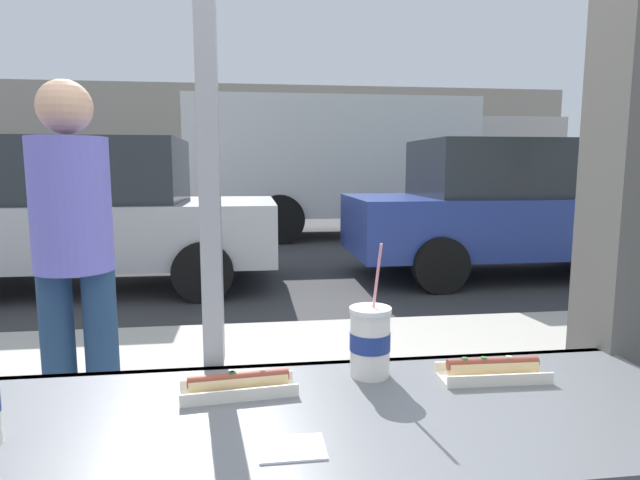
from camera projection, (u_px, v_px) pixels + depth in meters
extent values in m
plane|color=#38383A|center=(245.00, 248.00, 9.30)|extent=(60.00, 60.00, 0.00)
cube|color=#B2ADA3|center=(236.00, 408.00, 3.00)|extent=(16.00, 2.80, 0.14)
cube|color=#404245|center=(214.00, 372.00, 1.34)|extent=(2.14, 0.02, 0.02)
cube|color=#9E9EA3|center=(207.00, 87.00, 1.30)|extent=(0.05, 0.08, 1.39)
cube|color=#A89E8E|center=(246.00, 143.00, 22.83)|extent=(28.00, 1.20, 4.75)
cylinder|color=silver|center=(370.00, 344.00, 1.29)|extent=(0.10, 0.10, 0.16)
cylinder|color=navy|center=(370.00, 341.00, 1.28)|extent=(0.10, 0.10, 0.04)
cylinder|color=black|center=(370.00, 314.00, 1.28)|extent=(0.09, 0.09, 0.01)
cylinder|color=white|center=(370.00, 310.00, 1.27)|extent=(0.10, 0.10, 0.01)
cylinder|color=pink|center=(376.00, 284.00, 1.26)|extent=(0.02, 0.04, 0.20)
cube|color=silver|center=(239.00, 393.00, 1.19)|extent=(0.26, 0.10, 0.01)
cube|color=silver|center=(240.00, 396.00, 1.15)|extent=(0.26, 0.03, 0.03)
cube|color=silver|center=(237.00, 381.00, 1.22)|extent=(0.26, 0.03, 0.03)
cylinder|color=#DBB77A|center=(239.00, 383.00, 1.18)|extent=(0.22, 0.06, 0.04)
cylinder|color=brown|center=(239.00, 378.00, 1.18)|extent=(0.23, 0.05, 0.03)
cube|color=beige|center=(262.00, 371.00, 1.19)|extent=(0.01, 0.01, 0.01)
cube|color=#337A2D|center=(232.00, 373.00, 1.18)|extent=(0.01, 0.01, 0.01)
cube|color=#337A2D|center=(233.00, 373.00, 1.18)|extent=(0.01, 0.01, 0.01)
cube|color=beige|center=(492.00, 377.00, 1.28)|extent=(0.26, 0.10, 0.01)
cube|color=beige|center=(501.00, 380.00, 1.23)|extent=(0.25, 0.01, 0.03)
cube|color=beige|center=(485.00, 366.00, 1.32)|extent=(0.25, 0.01, 0.03)
cylinder|color=#DBB77A|center=(492.00, 368.00, 1.27)|extent=(0.22, 0.05, 0.04)
cylinder|color=brown|center=(493.00, 363.00, 1.27)|extent=(0.22, 0.03, 0.03)
cube|color=#337A2D|center=(484.00, 359.00, 1.27)|extent=(0.01, 0.01, 0.01)
cube|color=beige|center=(509.00, 358.00, 1.27)|extent=(0.01, 0.01, 0.01)
cube|color=#337A2D|center=(464.00, 359.00, 1.26)|extent=(0.01, 0.01, 0.01)
cube|color=white|center=(292.00, 448.00, 0.96)|extent=(0.12, 0.09, 0.00)
cube|color=#BCBCC1|center=(97.00, 231.00, 6.26)|extent=(4.16, 1.81, 0.69)
cube|color=#282D33|center=(86.00, 170.00, 6.15)|extent=(2.16, 1.59, 0.73)
cylinder|color=black|center=(214.00, 246.00, 7.36)|extent=(0.64, 0.18, 0.64)
cylinder|color=black|center=(203.00, 272.00, 5.58)|extent=(0.64, 0.18, 0.64)
cylinder|color=black|center=(15.00, 250.00, 7.02)|extent=(0.64, 0.18, 0.64)
cube|color=#283D93|center=(520.00, 223.00, 6.94)|extent=(4.44, 1.72, 0.72)
cube|color=#282D33|center=(510.00, 168.00, 6.81)|extent=(2.31, 1.52, 0.71)
cylinder|color=black|center=(576.00, 240.00, 8.01)|extent=(0.64, 0.18, 0.64)
cylinder|color=black|center=(398.00, 243.00, 7.65)|extent=(0.64, 0.18, 0.64)
cylinder|color=black|center=(441.00, 265.00, 5.96)|extent=(0.64, 0.18, 0.64)
cube|color=silver|center=(328.00, 158.00, 10.78)|extent=(5.50, 2.20, 2.25)
cube|color=beige|center=(494.00, 167.00, 11.26)|extent=(1.90, 2.10, 1.90)
cylinder|color=black|center=(472.00, 208.00, 12.42)|extent=(0.90, 0.24, 0.90)
cylinder|color=black|center=(517.00, 216.00, 10.36)|extent=(0.90, 0.24, 0.90)
cylinder|color=black|center=(274.00, 209.00, 11.88)|extent=(0.90, 0.24, 0.90)
cylinder|color=black|center=(280.00, 219.00, 9.72)|extent=(0.90, 0.24, 0.90)
cylinder|color=navy|center=(60.00, 366.00, 2.31)|extent=(0.14, 0.14, 0.84)
cylinder|color=navy|center=(103.00, 364.00, 2.34)|extent=(0.14, 0.14, 0.84)
cylinder|color=#6160C3|center=(71.00, 205.00, 2.23)|extent=(0.32, 0.32, 0.56)
sphere|color=tan|center=(65.00, 107.00, 2.17)|extent=(0.22, 0.22, 0.22)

